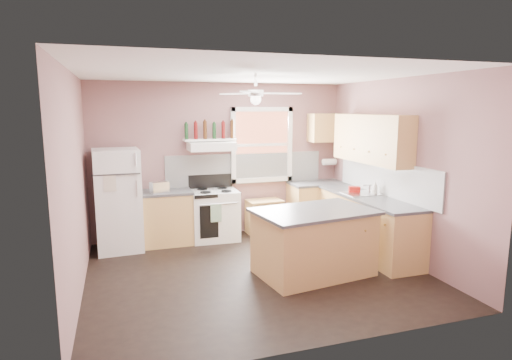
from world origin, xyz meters
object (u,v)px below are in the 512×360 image
object	(u,v)px
refrigerator	(118,200)
stove	(215,215)
island	(314,243)
toaster	(159,187)
cart	(264,217)

from	to	relation	value
refrigerator	stove	distance (m)	1.63
stove	island	bearing A→B (deg)	-62.15
stove	refrigerator	bearing A→B (deg)	-174.45
toaster	island	xyz separation A→B (m)	(1.88, -1.87, -0.56)
cart	refrigerator	bearing A→B (deg)	-179.33
refrigerator	toaster	size ratio (longest dim) A/B	5.83
refrigerator	stove	xyz separation A→B (m)	(1.58, 0.09, -0.39)
cart	island	bearing A→B (deg)	-92.72
cart	toaster	bearing A→B (deg)	-177.79
toaster	stove	size ratio (longest dim) A/B	0.33
refrigerator	stove	size ratio (longest dim) A/B	1.90
toaster	island	size ratio (longest dim) A/B	0.19
toaster	refrigerator	bearing A→B (deg)	159.95
island	stove	bearing A→B (deg)	107.44
toaster	island	bearing A→B (deg)	-64.15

